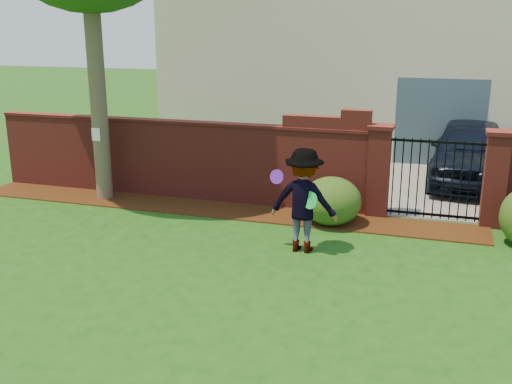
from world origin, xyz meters
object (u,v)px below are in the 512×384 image
(man, at_px, (303,201))
(frisbee_purple, at_px, (277,177))
(frisbee_green, at_px, (310,200))
(car, at_px, (470,154))

(man, distance_m, frisbee_purple, 0.61)
(man, bearing_deg, frisbee_purple, 15.53)
(frisbee_green, bearing_deg, frisbee_purple, 173.50)
(car, xyz_separation_m, frisbee_green, (-2.71, -5.74, 0.21))
(frisbee_purple, relative_size, frisbee_green, 0.83)
(car, height_order, frisbee_purple, car)
(frisbee_green, bearing_deg, car, 64.69)
(man, bearing_deg, car, -114.17)
(man, xyz_separation_m, frisbee_green, (0.16, -0.16, 0.08))
(car, distance_m, frisbee_green, 6.35)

